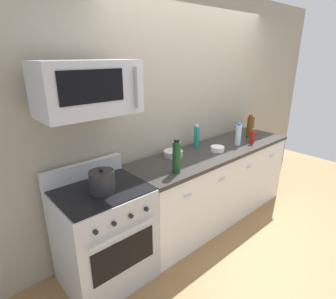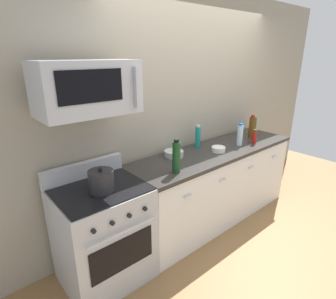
{
  "view_description": "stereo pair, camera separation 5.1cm",
  "coord_description": "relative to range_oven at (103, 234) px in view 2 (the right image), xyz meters",
  "views": [
    {
      "loc": [
        -2.45,
        -1.89,
        1.99
      ],
      "look_at": [
        -0.8,
        -0.05,
        1.12
      ],
      "focal_mm": 29.03,
      "sensor_mm": 36.0,
      "label": 1
    },
    {
      "loc": [
        -2.41,
        -1.92,
        1.99
      ],
      "look_at": [
        -0.8,
        -0.05,
        1.12
      ],
      "focal_mm": 29.03,
      "sensor_mm": 36.0,
      "label": 2
    }
  ],
  "objects": [
    {
      "name": "bowl_white_ceramic",
      "position": [
        1.48,
        -0.06,
        0.48
      ],
      "size": [
        0.16,
        0.16,
        0.06
      ],
      "color": "white",
      "rests_on": "countertop_slab"
    },
    {
      "name": "ground_plane",
      "position": [
        1.52,
        -0.0,
        -0.47
      ],
      "size": [
        6.46,
        6.46,
        0.0
      ],
      "primitive_type": "plane",
      "color": "olive"
    },
    {
      "name": "bottle_olive_oil",
      "position": [
        2.33,
        0.03,
        0.58
      ],
      "size": [
        0.06,
        0.06,
        0.28
      ],
      "color": "#385114",
      "rests_on": "countertop_slab"
    },
    {
      "name": "bowl_steel_prep",
      "position": [
        0.99,
        0.16,
        0.49
      ],
      "size": [
        0.21,
        0.21,
        0.06
      ],
      "color": "#B2B5BA",
      "rests_on": "countertop_slab"
    },
    {
      "name": "bottle_wine_amber",
      "position": [
        2.23,
        -0.0,
        0.6
      ],
      "size": [
        0.08,
        0.08,
        0.31
      ],
      "color": "#59330F",
      "rests_on": "countertop_slab"
    },
    {
      "name": "range_oven",
      "position": [
        0.0,
        0.0,
        0.0
      ],
      "size": [
        0.76,
        0.69,
        1.07
      ],
      "color": "#B7BABF",
      "rests_on": "ground_plane"
    },
    {
      "name": "stockpot",
      "position": [
        -0.0,
        -0.05,
        0.54
      ],
      "size": [
        0.21,
        0.21,
        0.21
      ],
      "color": "#262628",
      "rests_on": "range_oven"
    },
    {
      "name": "bottle_wine_green",
      "position": [
        0.72,
        -0.17,
        0.61
      ],
      "size": [
        0.08,
        0.08,
        0.33
      ],
      "color": "#19471E",
      "rests_on": "countertop_slab"
    },
    {
      "name": "bottle_hot_sauce_red",
      "position": [
        2.06,
        -0.16,
        0.54
      ],
      "size": [
        0.05,
        0.05,
        0.18
      ],
      "color": "#B21914",
      "rests_on": "countertop_slab"
    },
    {
      "name": "counter_unit",
      "position": [
        1.52,
        -0.0,
        -0.01
      ],
      "size": [
        2.29,
        0.66,
        0.92
      ],
      "color": "white",
      "rests_on": "ground_plane"
    },
    {
      "name": "back_wall",
      "position": [
        1.52,
        0.41,
        0.88
      ],
      "size": [
        5.38,
        0.1,
        2.7
      ],
      "primitive_type": "cube",
      "color": "#9E937F",
      "rests_on": "ground_plane"
    },
    {
      "name": "microwave",
      "position": [
        0.0,
        0.04,
        1.28
      ],
      "size": [
        0.74,
        0.44,
        0.4
      ],
      "color": "#B7BABF"
    },
    {
      "name": "bottle_sparkling_teal",
      "position": [
        1.42,
        0.21,
        0.58
      ],
      "size": [
        0.06,
        0.06,
        0.27
      ],
      "color": "#197F7A",
      "rests_on": "countertop_slab"
    },
    {
      "name": "bottle_water_clear",
      "position": [
        1.85,
        -0.08,
        0.58
      ],
      "size": [
        0.07,
        0.07,
        0.28
      ],
      "color": "silver",
      "rests_on": "countertop_slab"
    }
  ]
}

